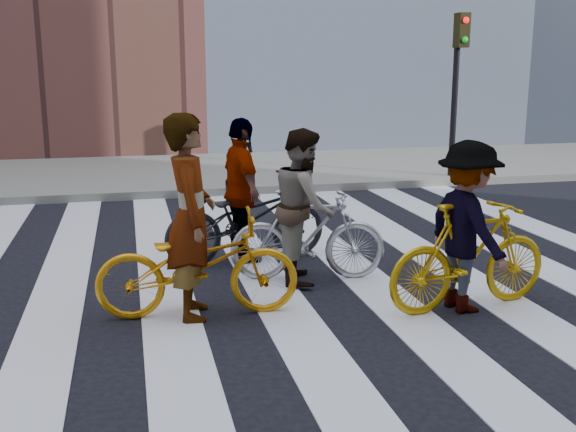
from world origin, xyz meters
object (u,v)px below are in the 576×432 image
object	(u,v)px
bike_yellow_right	(470,256)
rider_right	(467,227)
bike_yellow_left	(197,265)
bike_dark_rear	(246,219)
rider_rear	(242,191)
rider_mid	(304,206)
bike_silver_mid	(308,235)
rider_left	(191,217)
traffic_signal	(458,69)

from	to	relation	value
bike_yellow_right	rider_right	size ratio (longest dim) A/B	1.08
bike_yellow_left	bike_yellow_right	size ratio (longest dim) A/B	1.07
bike_yellow_left	bike_dark_rear	distance (m)	1.86
bike_yellow_right	rider_rear	bearing A→B (deg)	33.51
bike_yellow_right	rider_mid	world-z (taller)	rider_mid
bike_silver_mid	rider_left	xyz separation A→B (m)	(-1.35, -0.83, 0.45)
bike_silver_mid	rider_mid	xyz separation A→B (m)	(-0.05, -0.00, 0.33)
bike_yellow_left	rider_right	size ratio (longest dim) A/B	1.15
bike_silver_mid	rider_right	distance (m)	1.79
traffic_signal	bike_dark_rear	world-z (taller)	traffic_signal
rider_left	bike_yellow_right	bearing A→B (deg)	-94.15
bike_dark_rear	rider_rear	world-z (taller)	rider_rear
bike_yellow_right	rider_left	xyz separation A→B (m)	(-2.65, 0.42, 0.43)
bike_yellow_left	rider_right	distance (m)	2.60
bike_yellow_left	rider_mid	distance (m)	1.54
rider_mid	rider_right	bearing A→B (deg)	-123.15
bike_silver_mid	rider_mid	size ratio (longest dim) A/B	1.01
traffic_signal	rider_right	distance (m)	7.54
bike_dark_rear	rider_mid	size ratio (longest dim) A/B	1.19
rider_rear	traffic_signal	bearing A→B (deg)	-57.34
bike_yellow_right	rider_right	xyz separation A→B (m)	(-0.05, 0.00, 0.29)
bike_yellow_left	rider_mid	xyz separation A→B (m)	(1.25, 0.83, 0.35)
bike_yellow_left	rider_mid	world-z (taller)	rider_mid
traffic_signal	rider_left	distance (m)	8.63
bike_yellow_left	bike_yellow_right	bearing A→B (deg)	-94.32
bike_silver_mid	bike_dark_rear	distance (m)	1.02
rider_mid	traffic_signal	bearing A→B (deg)	-29.18
bike_yellow_right	bike_dark_rear	size ratio (longest dim) A/B	0.88
rider_rear	bike_yellow_left	bearing A→B (deg)	148.03
bike_yellow_right	rider_rear	size ratio (longest dim) A/B	1.02
bike_yellow_right	rider_left	world-z (taller)	rider_left
traffic_signal	bike_yellow_left	xyz separation A→B (m)	(-5.78, -6.23, -1.78)
traffic_signal	rider_left	bearing A→B (deg)	-133.14
bike_yellow_left	bike_dark_rear	size ratio (longest dim) A/B	0.94
bike_yellow_right	bike_silver_mid	bearing A→B (deg)	37.87
rider_right	rider_rear	distance (m)	2.80
rider_right	rider_mid	bearing A→B (deg)	37.87
traffic_signal	rider_right	size ratio (longest dim) A/B	2.01
traffic_signal	bike_dark_rear	xyz separation A→B (m)	(-5.02, -4.53, -1.75)
bike_dark_rear	rider_left	xyz separation A→B (m)	(-0.81, -1.69, 0.44)
bike_silver_mid	rider_left	size ratio (longest dim) A/B	0.89
bike_yellow_left	rider_rear	size ratio (longest dim) A/B	1.09
bike_yellow_left	rider_left	bearing A→B (deg)	94.90
rider_right	bike_yellow_right	bearing A→B (deg)	-98.15
traffic_signal	bike_yellow_left	distance (m)	8.68
bike_yellow_left	bike_silver_mid	size ratio (longest dim) A/B	1.11
bike_yellow_left	bike_silver_mid	distance (m)	1.54
bike_yellow_left	traffic_signal	bearing A→B (deg)	-37.99
bike_dark_rear	traffic_signal	bearing A→B (deg)	-57.05
traffic_signal	rider_rear	size ratio (longest dim) A/B	1.90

